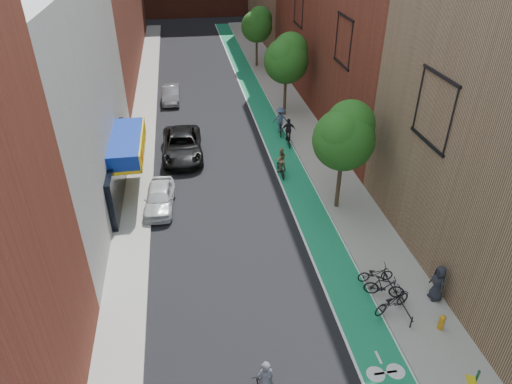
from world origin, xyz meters
name	(u,v)px	position (x,y,z in m)	size (l,w,h in m)	color
ground	(276,366)	(0.00, 0.00, 0.00)	(160.00, 160.00, 0.00)	black
bike_lane	(261,108)	(4.00, 26.00, 0.01)	(2.00, 68.00, 0.01)	#14723F
sidewalk_left	(144,115)	(-6.00, 26.00, 0.07)	(2.00, 68.00, 0.15)	gray
sidewalk_right	(289,106)	(6.50, 26.00, 0.07)	(3.00, 68.00, 0.15)	gray
building_left_white	(26,102)	(-11.00, 14.00, 6.00)	(8.00, 20.00, 12.00)	silver
tree_near	(345,135)	(5.65, 10.02, 4.66)	(3.40, 3.36, 6.42)	#332619
tree_mid	(287,57)	(5.65, 24.02, 4.89)	(3.55, 3.53, 6.74)	#332619
tree_far	(257,24)	(5.65, 38.02, 4.50)	(3.30, 3.25, 6.21)	#332619
parked_car_white	(159,197)	(-4.49, 11.73, 0.69)	(1.62, 4.03, 1.37)	silver
parked_car_black	(182,145)	(-3.00, 18.07, 0.82)	(2.71, 5.88, 1.63)	black
parked_car_silver	(171,94)	(-3.69, 28.92, 0.69)	(1.45, 4.17, 1.37)	gray
cyclist_lane_near	(281,165)	(3.20, 14.28, 0.79)	(0.80, 1.79, 1.91)	black
cyclist_lane_mid	(289,135)	(4.70, 18.55, 0.81)	(1.03, 1.56, 2.04)	black
cyclist_lane_far	(280,122)	(4.49, 20.44, 1.03)	(1.27, 1.55, 2.17)	black
parked_bike_near	(375,274)	(5.40, 3.68, 0.59)	(0.58, 1.67, 0.88)	black
parked_bike_mid	(384,287)	(5.40, 2.70, 0.69)	(0.50, 1.78, 1.07)	black
parked_bike_far	(392,301)	(5.40, 1.86, 0.65)	(0.67, 1.92, 1.01)	black
pedestrian	(438,283)	(7.60, 2.20, 1.04)	(0.87, 0.56, 1.77)	#202128
fire_hydrant	(442,322)	(6.99, 0.55, 0.54)	(0.26, 0.26, 0.74)	#C68517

